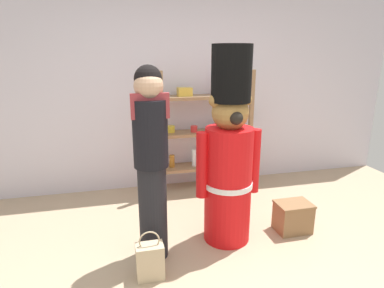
{
  "coord_description": "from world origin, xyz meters",
  "views": [
    {
      "loc": [
        -0.74,
        -2.01,
        1.75
      ],
      "look_at": [
        -0.1,
        0.59,
        1.0
      ],
      "focal_mm": 30.21,
      "sensor_mm": 36.0,
      "label": 1
    }
  ],
  "objects_px": {
    "person_shopper": "(151,158)",
    "shopping_bag": "(150,261)",
    "display_crate": "(293,217)",
    "teddy_bear_guard": "(229,158)",
    "merchandise_shelf": "(205,129)"
  },
  "relations": [
    {
      "from": "person_shopper",
      "to": "shopping_bag",
      "type": "bearing_deg",
      "value": -103.07
    },
    {
      "from": "merchandise_shelf",
      "to": "person_shopper",
      "type": "relative_size",
      "value": 0.93
    },
    {
      "from": "teddy_bear_guard",
      "to": "shopping_bag",
      "type": "height_order",
      "value": "teddy_bear_guard"
    },
    {
      "from": "person_shopper",
      "to": "display_crate",
      "type": "relative_size",
      "value": 4.78
    },
    {
      "from": "person_shopper",
      "to": "teddy_bear_guard",
      "type": "bearing_deg",
      "value": 9.15
    },
    {
      "from": "merchandise_shelf",
      "to": "shopping_bag",
      "type": "bearing_deg",
      "value": -118.34
    },
    {
      "from": "shopping_bag",
      "to": "display_crate",
      "type": "xyz_separation_m",
      "value": [
        1.49,
        0.38,
        -0.0
      ]
    },
    {
      "from": "merchandise_shelf",
      "to": "shopping_bag",
      "type": "distance_m",
      "value": 2.08
    },
    {
      "from": "person_shopper",
      "to": "display_crate",
      "type": "xyz_separation_m",
      "value": [
        1.42,
        0.08,
        -0.77
      ]
    },
    {
      "from": "teddy_bear_guard",
      "to": "display_crate",
      "type": "xyz_separation_m",
      "value": [
        0.7,
        -0.03,
        -0.68
      ]
    },
    {
      "from": "shopping_bag",
      "to": "person_shopper",
      "type": "bearing_deg",
      "value": 76.93
    },
    {
      "from": "display_crate",
      "to": "teddy_bear_guard",
      "type": "bearing_deg",
      "value": 177.22
    },
    {
      "from": "teddy_bear_guard",
      "to": "merchandise_shelf",
      "type": "bearing_deg",
      "value": 83.7
    },
    {
      "from": "person_shopper",
      "to": "shopping_bag",
      "type": "xyz_separation_m",
      "value": [
        -0.07,
        -0.3,
        -0.76
      ]
    },
    {
      "from": "teddy_bear_guard",
      "to": "display_crate",
      "type": "relative_size",
      "value": 5.24
    }
  ]
}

